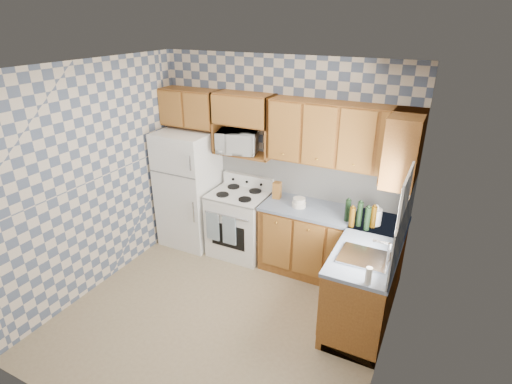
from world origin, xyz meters
TOP-DOWN VIEW (x-y plane):
  - floor at (0.00, 0.00)m, footprint 3.40×3.40m
  - back_wall at (0.00, 1.60)m, footprint 3.40×0.02m
  - right_wall at (1.70, 0.00)m, footprint 0.02×3.20m
  - backsplash_back at (0.40, 1.59)m, footprint 2.60×0.02m
  - backsplash_right at (1.69, 0.80)m, footprint 0.02×1.60m
  - refrigerator at (-1.27, 1.25)m, footprint 0.75×0.70m
  - stove_body at (-0.47, 1.28)m, footprint 0.76×0.65m
  - cooktop at (-0.47, 1.28)m, footprint 0.76×0.65m
  - backguard at (-0.47, 1.55)m, footprint 0.76×0.08m
  - dish_towel_left at (-0.69, 0.93)m, footprint 0.19×0.02m
  - dish_towel_right at (-0.44, 0.93)m, footprint 0.19×0.02m
  - base_cabinets_back at (0.82, 1.30)m, footprint 1.75×0.60m
  - base_cabinets_right at (1.40, 0.80)m, footprint 0.60×1.60m
  - countertop_back at (0.82, 1.30)m, footprint 1.77×0.63m
  - countertop_right at (1.40, 0.80)m, footprint 0.63×1.60m
  - upper_cabinets_back at (0.82, 1.44)m, footprint 1.75×0.33m
  - upper_cabinets_fridge at (-1.29, 1.44)m, footprint 0.82×0.33m
  - upper_cabinets_right at (1.53, 1.25)m, footprint 0.33×0.70m
  - microwave_shelf at (-0.47, 1.44)m, footprint 0.80×0.33m
  - microwave at (-0.55, 1.40)m, footprint 0.60×0.47m
  - sink at (1.40, 0.45)m, footprint 0.48×0.40m
  - window at (1.69, 0.45)m, footprint 0.02×0.66m
  - bottle_0 at (1.19, 1.09)m, footprint 0.07×0.07m
  - bottle_1 at (1.29, 1.04)m, footprint 0.07×0.07m
  - bottle_2 at (1.34, 1.13)m, footprint 0.07×0.07m
  - bottle_3 at (1.12, 1.04)m, footprint 0.07×0.07m
  - bottle_4 at (1.04, 1.15)m, footprint 0.07×0.07m
  - knife_block at (0.05, 1.37)m, footprint 0.11×0.11m
  - electric_kettle at (1.34, 1.21)m, footprint 0.15×0.15m
  - food_containers at (0.40, 1.25)m, footprint 0.18×0.18m
  - soap_bottle at (1.52, 0.05)m, footprint 0.06×0.06m

SIDE VIEW (x-z plane):
  - floor at x=0.00m, z-range 0.00..0.00m
  - base_cabinets_back at x=0.82m, z-range 0.00..0.88m
  - base_cabinets_right at x=1.40m, z-range 0.00..0.88m
  - stove_body at x=-0.47m, z-range 0.00..0.90m
  - dish_towel_left at x=-0.69m, z-range 0.32..0.73m
  - dish_towel_right at x=-0.44m, z-range 0.32..0.73m
  - refrigerator at x=-1.27m, z-range 0.00..1.68m
  - countertop_back at x=0.82m, z-range 0.88..0.92m
  - countertop_right at x=1.40m, z-range 0.88..0.92m
  - cooktop at x=-0.47m, z-range 0.89..0.92m
  - sink at x=1.40m, z-range 0.91..0.94m
  - food_containers at x=0.40m, z-range 0.92..1.04m
  - backguard at x=-0.47m, z-range 0.92..1.08m
  - soap_bottle at x=1.52m, z-range 0.92..1.09m
  - electric_kettle at x=1.34m, z-range 0.92..1.11m
  - knife_block at x=0.05m, z-range 0.92..1.14m
  - bottle_3 at x=1.12m, z-range 0.92..1.16m
  - bottle_2 at x=1.34m, z-range 0.92..1.18m
  - bottle_4 at x=1.04m, z-range 0.92..1.19m
  - bottle_1 at x=1.29m, z-range 0.92..1.20m
  - bottle_0 at x=1.19m, z-range 0.92..1.22m
  - backsplash_back at x=0.40m, z-range 0.92..1.48m
  - backsplash_right at x=1.69m, z-range 0.92..1.48m
  - back_wall at x=0.00m, z-range 0.00..2.70m
  - right_wall at x=1.70m, z-range 0.00..2.70m
  - microwave_shelf at x=-0.47m, z-range 1.42..1.45m
  - window at x=1.69m, z-range 1.02..1.88m
  - microwave at x=-0.55m, z-range 1.45..1.74m
  - upper_cabinets_back at x=0.82m, z-range 1.48..2.22m
  - upper_cabinets_right at x=1.53m, z-range 1.48..2.22m
  - upper_cabinets_fridge at x=-1.29m, z-range 1.72..2.22m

